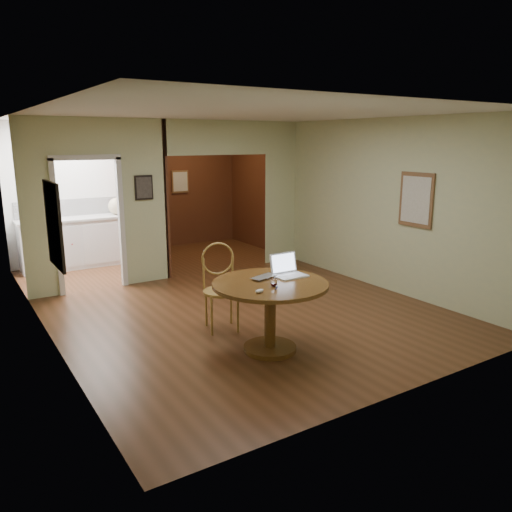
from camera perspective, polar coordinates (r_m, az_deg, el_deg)
floor at (r=6.84m, az=0.00°, el=-7.05°), size 5.00×5.00×0.00m
room_shell at (r=9.08m, az=-13.17°, el=6.00°), size 5.20×7.50×5.00m
dining_table at (r=5.62m, az=1.63°, el=-5.09°), size 1.30×1.30×0.81m
chair at (r=6.33m, az=-4.13°, el=-2.93°), size 0.57×0.57×1.10m
open_laptop at (r=5.83m, az=3.61°, el=-1.60°), size 0.36×0.31×0.25m
closed_laptop at (r=5.68m, az=1.32°, el=-2.53°), size 0.39×0.31×0.03m
mouse at (r=5.17m, az=0.39°, el=-4.02°), size 0.11×0.07×0.04m
wine_glass at (r=5.40m, az=2.06°, el=-3.02°), size 0.08×0.08×0.09m
pen at (r=5.34m, az=2.37°, el=-3.65°), size 0.11×0.11×0.01m
kitchen_cabinet at (r=10.02m, az=-19.79°, el=1.49°), size 2.06×0.60×0.94m
grocery_bag at (r=10.12m, az=-15.65°, el=5.51°), size 0.36×0.32×0.32m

